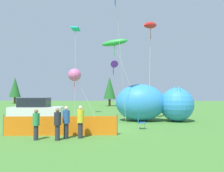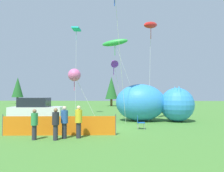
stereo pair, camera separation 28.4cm
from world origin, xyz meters
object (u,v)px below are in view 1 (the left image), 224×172
at_px(folding_chair, 140,121).
at_px(inflatable_cat, 152,104).
at_px(kite_teal_diamond, 75,31).
at_px(kite_purple_delta, 113,62).
at_px(kite_green_fish, 115,43).
at_px(spectator_in_green_shirt, 80,120).
at_px(spectator_in_white_shirt, 66,121).
at_px(spectator_in_black_shirt, 58,123).
at_px(parked_car, 36,112).
at_px(kite_red_lizard, 151,25).
at_px(spectator_in_blue_shirt, 36,123).
at_px(kite_pink_octopus, 75,75).

distance_m(folding_chair, inflatable_cat, 4.81).
height_order(kite_teal_diamond, kite_purple_delta, kite_teal_diamond).
xyz_separation_m(kite_teal_diamond, kite_green_fish, (4.68, -3.38, -2.26)).
height_order(folding_chair, spectator_in_green_shirt, spectator_in_green_shirt).
height_order(inflatable_cat, spectator_in_white_shirt, inflatable_cat).
bearing_deg(spectator_in_black_shirt, folding_chair, 39.41).
xyz_separation_m(parked_car, kite_green_fish, (6.09, 4.71, 6.56)).
height_order(parked_car, kite_purple_delta, kite_purple_delta).
bearing_deg(folding_chair, kite_teal_diamond, 124.42).
bearing_deg(kite_teal_diamond, inflatable_cat, -32.39).
bearing_deg(spectator_in_green_shirt, kite_green_fish, 79.82).
relative_size(kite_teal_diamond, kite_red_lizard, 1.08).
relative_size(spectator_in_black_shirt, spectator_in_green_shirt, 0.94).
bearing_deg(kite_purple_delta, kite_teal_diamond, 143.90).
distance_m(folding_chair, spectator_in_white_shirt, 5.65).
bearing_deg(spectator_in_black_shirt, spectator_in_blue_shirt, 178.80).
bearing_deg(kite_red_lizard, inflatable_cat, -78.86).
relative_size(spectator_in_blue_shirt, kite_teal_diamond, 0.16).
xyz_separation_m(spectator_in_white_shirt, kite_green_fish, (2.48, 9.70, 6.63)).
xyz_separation_m(kite_red_lizard, kite_pink_octopus, (-6.59, -2.46, -4.82)).
distance_m(spectator_in_black_shirt, kite_red_lizard, 13.23).
relative_size(spectator_in_white_shirt, kite_green_fish, 0.22).
distance_m(kite_teal_diamond, kite_red_lizard, 9.52).
bearing_deg(kite_pink_octopus, kite_red_lizard, 20.46).
relative_size(folding_chair, spectator_in_blue_shirt, 0.56).
distance_m(inflatable_cat, spectator_in_black_shirt, 10.49).
relative_size(parked_car, spectator_in_black_shirt, 2.40).
relative_size(folding_chair, kite_green_fish, 0.11).
distance_m(folding_chair, kite_teal_diamond, 14.95).
height_order(spectator_in_white_shirt, kite_green_fish, kite_green_fish).
bearing_deg(spectator_in_black_shirt, spectator_in_green_shirt, 29.11).
bearing_deg(kite_green_fish, spectator_in_green_shirt, -100.18).
relative_size(parked_car, kite_green_fish, 0.51).
height_order(spectator_in_black_shirt, spectator_in_white_shirt, spectator_in_white_shirt).
xyz_separation_m(spectator_in_black_shirt, kite_purple_delta, (2.70, 10.22, 4.71)).
height_order(kite_green_fish, kite_pink_octopus, kite_green_fish).
bearing_deg(folding_chair, kite_purple_delta, 108.15).
relative_size(spectator_in_white_shirt, kite_pink_octopus, 0.39).
relative_size(kite_green_fish, kite_pink_octopus, 1.78).
xyz_separation_m(spectator_in_blue_shirt, kite_red_lizard, (7.39, 8.56, 7.95)).
bearing_deg(folding_chair, spectator_in_white_shirt, -142.12).
bearing_deg(spectator_in_blue_shirt, kite_red_lizard, 49.21).
distance_m(spectator_in_white_shirt, kite_red_lizard, 12.74).
bearing_deg(kite_pink_octopus, spectator_in_white_shirt, -82.73).
height_order(spectator_in_green_shirt, kite_pink_octopus, kite_pink_octopus).
bearing_deg(kite_green_fish, spectator_in_blue_shirt, -111.56).
relative_size(kite_purple_delta, kite_red_lizard, 0.65).
relative_size(parked_car, spectator_in_green_shirt, 2.27).
bearing_deg(kite_green_fish, spectator_in_black_shirt, -105.58).
bearing_deg(spectator_in_white_shirt, folding_chair, 38.07).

